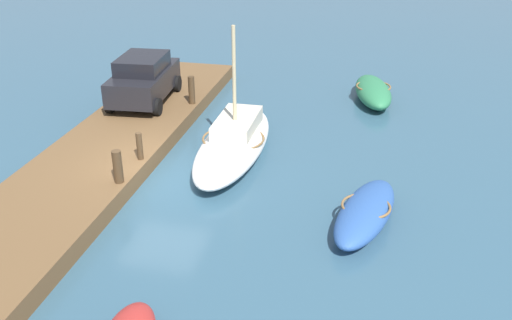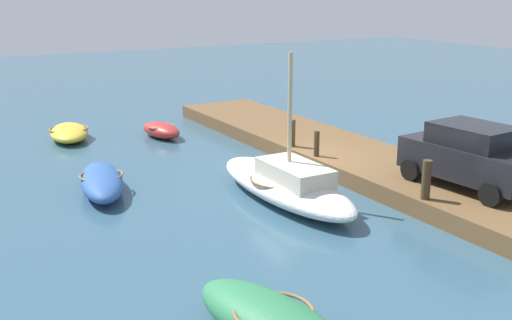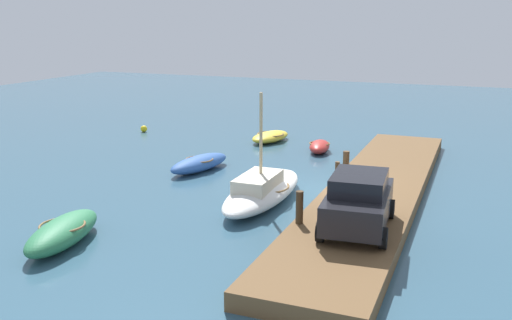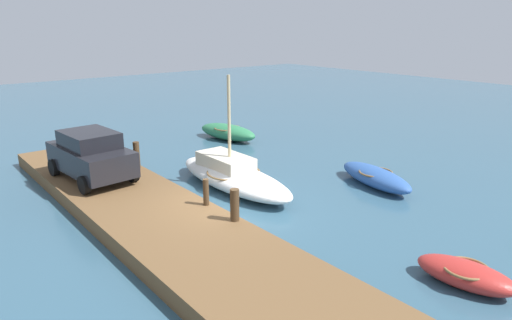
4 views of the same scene
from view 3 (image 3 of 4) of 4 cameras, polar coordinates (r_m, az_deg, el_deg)
The scene contains 12 objects.
ground_plane at distance 23.64m, azimuth 6.59°, elevation -3.22°, with size 84.00×84.00×0.00m, color #33566B.
dock_platform at distance 23.13m, azimuth 11.79°, elevation -3.14°, with size 20.86×3.51×0.53m, color brown.
dinghy_red at distance 30.60m, azimuth 6.36°, elevation 1.37°, with size 2.47×1.40×0.61m.
rowboat_green at distance 19.08m, azimuth -18.73°, elevation -6.81°, with size 3.96×2.05×0.84m.
sailboat_white at distance 22.09m, azimuth 0.64°, elevation -3.01°, with size 6.29×2.07×4.30m.
rowboat_blue at distance 26.83m, azimuth -5.67°, elevation -0.31°, with size 3.90×2.06×0.71m.
rowboat_yellow at distance 33.05m, azimuth 1.44°, elevation 2.36°, with size 3.31×2.09×0.58m.
mooring_post_west at distance 18.39m, azimuth 4.37°, elevation -4.74°, with size 0.24×0.24×1.08m, color #47331E.
mooring_post_mid_west at distance 23.05m, azimuth 8.12°, elevation -1.23°, with size 0.19×0.19×0.87m, color #47331E.
mooring_post_mid_east at distance 24.48m, azimuth 8.98°, elevation -0.24°, with size 0.27×0.27×0.97m, color #47331E.
parked_car at distance 17.99m, azimuth 10.20°, elevation -4.07°, with size 3.98×2.29×1.80m.
marker_buoy at distance 36.55m, azimuth -11.14°, elevation 3.08°, with size 0.41×0.41×0.41m, color yellow.
Camera 3 is at (-21.84, -5.80, 6.96)m, focal length 40.04 mm.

